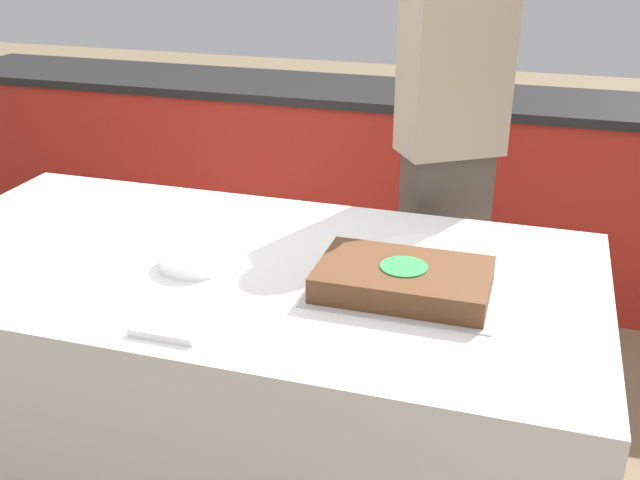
{
  "coord_description": "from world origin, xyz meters",
  "views": [
    {
      "loc": [
        0.79,
        -1.79,
        1.68
      ],
      "look_at": [
        0.24,
        0.0,
        0.85
      ],
      "focal_mm": 42.0,
      "sensor_mm": 36.0,
      "label": 1
    }
  ],
  "objects": [
    {
      "name": "dining_table",
      "position": [
        0.0,
        0.0,
        0.38
      ],
      "size": [
        2.04,
        1.04,
        0.75
      ],
      "color": "white",
      "rests_on": "ground_plane"
    },
    {
      "name": "side_plate_near_cake",
      "position": [
        0.47,
        0.25,
        0.76
      ],
      "size": [
        0.18,
        0.18,
        0.0
      ],
      "color": "white",
      "rests_on": "dining_table"
    },
    {
      "name": "back_counter",
      "position": [
        0.0,
        1.59,
        0.46
      ],
      "size": [
        4.4,
        0.58,
        0.92
      ],
      "color": "#A82319",
      "rests_on": "ground_plane"
    },
    {
      "name": "cake",
      "position": [
        0.49,
        -0.05,
        0.79
      ],
      "size": [
        0.49,
        0.32,
        0.08
      ],
      "color": "#B7B2AD",
      "rests_on": "dining_table"
    },
    {
      "name": "ground_plane",
      "position": [
        0.0,
        0.0,
        0.0
      ],
      "size": [
        14.0,
        14.0,
        0.0
      ],
      "primitive_type": "plane",
      "color": "#7A664C"
    },
    {
      "name": "person_cutting_cake",
      "position": [
        0.49,
        0.74,
        0.88
      ],
      "size": [
        0.39,
        0.35,
        1.67
      ],
      "rotation": [
        0.0,
        0.0,
        -2.56
      ],
      "color": "#4C4238",
      "rests_on": "ground_plane"
    },
    {
      "name": "utensil_pile",
      "position": [
        -0.01,
        -0.4,
        0.76
      ],
      "size": [
        0.17,
        0.11,
        0.02
      ],
      "color": "white",
      "rests_on": "dining_table"
    },
    {
      "name": "plate_stack",
      "position": [
        -0.11,
        -0.06,
        0.78
      ],
      "size": [
        0.2,
        0.2,
        0.04
      ],
      "color": "white",
      "rests_on": "dining_table"
    }
  ]
}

